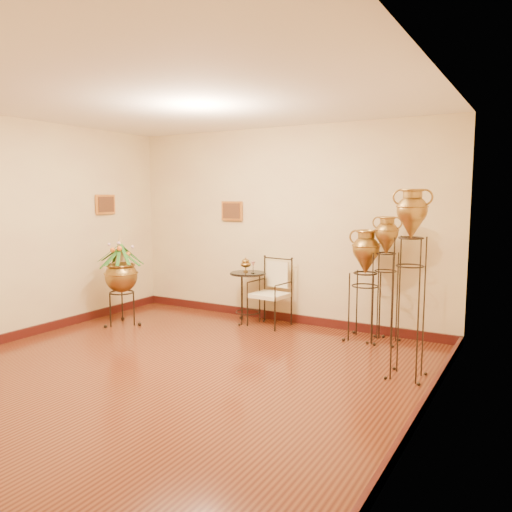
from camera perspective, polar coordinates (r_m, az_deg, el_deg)
The scene contains 8 objects.
ground at distance 5.43m, azimuth -9.46°, elevation -12.90°, with size 5.00×5.00×0.00m, color brown.
room_shell at distance 5.12m, azimuth -9.85°, elevation 5.69°, with size 5.02×5.02×2.81m.
amphora_tall at distance 5.18m, azimuth 17.12°, elevation -2.86°, with size 0.44×0.44×1.92m.
amphora_mid at distance 6.38m, azimuth 14.56°, elevation -2.54°, with size 0.45×0.45×1.60m.
amphora_short at distance 6.46m, azimuth 12.35°, elevation -3.20°, with size 0.57×0.57×1.43m.
planter_urn at distance 7.31m, azimuth -15.17°, elevation -1.80°, with size 0.81×0.81×1.35m.
armchair at distance 7.04m, azimuth 1.56°, elevation -4.16°, with size 0.58×0.55×0.95m.
side_table at distance 7.24m, azimuth -0.94°, elevation -4.62°, with size 0.52×0.52×0.93m.
Camera 1 is at (3.29, -3.91, 1.84)m, focal length 35.00 mm.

